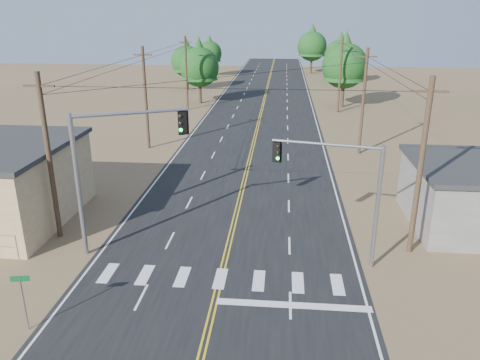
# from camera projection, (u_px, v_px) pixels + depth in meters

# --- Properties ---
(road) EXTENTS (15.00, 200.00, 0.02)m
(road) POSITION_uv_depth(u_px,v_px,m) (250.00, 156.00, 44.84)
(road) COLOR black
(road) RESTS_ON ground
(utility_pole_left_near) EXTENTS (1.80, 0.30, 10.00)m
(utility_pole_left_near) POSITION_uv_depth(u_px,v_px,m) (49.00, 157.00, 27.15)
(utility_pole_left_near) COLOR #4C3826
(utility_pole_left_near) RESTS_ON ground
(utility_pole_left_mid) EXTENTS (1.80, 0.30, 10.00)m
(utility_pole_left_mid) POSITION_uv_depth(u_px,v_px,m) (146.00, 98.00, 45.89)
(utility_pole_left_mid) COLOR #4C3826
(utility_pole_left_mid) RESTS_ON ground
(utility_pole_left_far) EXTENTS (1.80, 0.30, 10.00)m
(utility_pole_left_far) POSITION_uv_depth(u_px,v_px,m) (186.00, 73.00, 64.63)
(utility_pole_left_far) COLOR #4C3826
(utility_pole_left_far) RESTS_ON ground
(utility_pole_right_near) EXTENTS (1.80, 0.30, 10.00)m
(utility_pole_right_near) POSITION_uv_depth(u_px,v_px,m) (420.00, 167.00, 25.34)
(utility_pole_right_near) COLOR #4C3826
(utility_pole_right_near) RESTS_ON ground
(utility_pole_right_mid) EXTENTS (1.80, 0.30, 10.00)m
(utility_pole_right_mid) POSITION_uv_depth(u_px,v_px,m) (363.00, 101.00, 44.07)
(utility_pole_right_mid) COLOR #4C3826
(utility_pole_right_mid) RESTS_ON ground
(utility_pole_right_far) EXTENTS (1.80, 0.30, 10.00)m
(utility_pole_right_far) POSITION_uv_depth(u_px,v_px,m) (340.00, 75.00, 62.81)
(utility_pole_right_far) COLOR #4C3826
(utility_pole_right_far) RESTS_ON ground
(signal_mast_left) EXTENTS (5.85, 2.87, 8.15)m
(signal_mast_left) POSITION_uv_depth(u_px,v_px,m) (110.00, 159.00, 25.51)
(signal_mast_left) COLOR gray
(signal_mast_left) RESTS_ON ground
(signal_mast_right) EXTENTS (5.67, 1.40, 6.84)m
(signal_mast_right) POSITION_uv_depth(u_px,v_px,m) (346.00, 184.00, 24.30)
(signal_mast_right) COLOR gray
(signal_mast_right) RESTS_ON ground
(street_sign) EXTENTS (0.78, 0.17, 2.65)m
(street_sign) POSITION_uv_depth(u_px,v_px,m) (23.00, 294.00, 19.81)
(street_sign) COLOR gray
(street_sign) RESTS_ON ground
(tree_left_near) EXTENTS (5.84, 5.84, 9.73)m
(tree_left_near) POSITION_uv_depth(u_px,v_px,m) (199.00, 63.00, 69.06)
(tree_left_near) COLOR #3F2D1E
(tree_left_near) RESTS_ON ground
(tree_left_mid) EXTENTS (5.38, 5.38, 8.97)m
(tree_left_mid) POSITION_uv_depth(u_px,v_px,m) (187.00, 58.00, 81.27)
(tree_left_mid) COLOR #3F2D1E
(tree_left_mid) RESTS_ON ground
(tree_left_far) EXTENTS (5.16, 5.16, 8.61)m
(tree_left_far) POSITION_uv_depth(u_px,v_px,m) (210.00, 51.00, 99.29)
(tree_left_far) COLOR #3F2D1E
(tree_left_far) RESTS_ON ground
(tree_right_near) EXTENTS (6.38, 6.38, 10.63)m
(tree_right_near) POSITION_uv_depth(u_px,v_px,m) (345.00, 61.00, 65.98)
(tree_right_near) COLOR #3F2D1E
(tree_right_near) RESTS_ON ground
(tree_right_mid) EXTENTS (5.81, 5.81, 9.69)m
(tree_right_mid) POSITION_uv_depth(u_px,v_px,m) (340.00, 52.00, 88.45)
(tree_right_mid) COLOR #3F2D1E
(tree_right_mid) RESTS_ON ground
(tree_right_far) EXTENTS (6.43, 6.43, 10.71)m
(tree_right_far) POSITION_uv_depth(u_px,v_px,m) (312.00, 43.00, 103.23)
(tree_right_far) COLOR #3F2D1E
(tree_right_far) RESTS_ON ground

